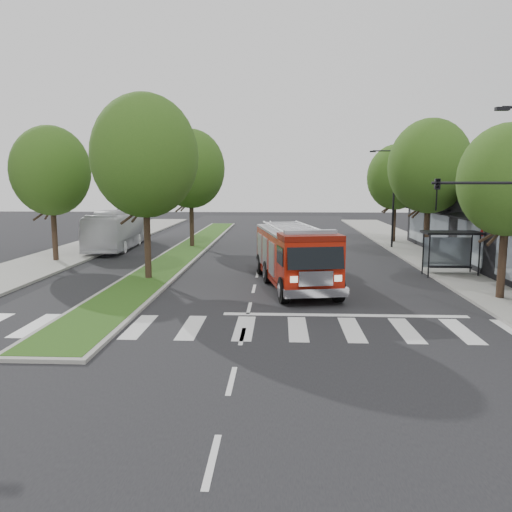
{
  "coord_description": "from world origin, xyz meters",
  "views": [
    {
      "loc": [
        1.29,
        -21.04,
        5.43
      ],
      "look_at": [
        0.14,
        3.36,
        1.8
      ],
      "focal_mm": 35.0,
      "sensor_mm": 36.0,
      "label": 1
    }
  ],
  "objects": [
    {
      "name": "bus_shelter",
      "position": [
        11.2,
        8.15,
        2.04
      ],
      "size": [
        3.2,
        1.6,
        2.61
      ],
      "color": "black",
      "rests_on": "ground"
    },
    {
      "name": "tree_median_near",
      "position": [
        -6.0,
        6.0,
        6.81
      ],
      "size": [
        5.8,
        5.8,
        10.16
      ],
      "color": "black",
      "rests_on": "ground"
    },
    {
      "name": "streetlight_right_far",
      "position": [
        10.35,
        20.0,
        4.48
      ],
      "size": [
        2.11,
        0.2,
        8.0
      ],
      "color": "black",
      "rests_on": "ground"
    },
    {
      "name": "tree_right_near",
      "position": [
        11.5,
        2.0,
        5.51
      ],
      "size": [
        4.4,
        4.4,
        8.05
      ],
      "color": "black",
      "rests_on": "ground"
    },
    {
      "name": "tree_left_mid",
      "position": [
        -14.0,
        12.0,
        6.16
      ],
      "size": [
        5.2,
        5.2,
        9.16
      ],
      "color": "black",
      "rests_on": "ground"
    },
    {
      "name": "sidewalk_left",
      "position": [
        -14.5,
        10.0,
        0.07
      ],
      "size": [
        5.0,
        80.0,
        0.15
      ],
      "primitive_type": "cube",
      "color": "gray",
      "rests_on": "ground"
    },
    {
      "name": "sidewalk_right",
      "position": [
        12.5,
        10.0,
        0.07
      ],
      "size": [
        5.0,
        80.0,
        0.15
      ],
      "primitive_type": "cube",
      "color": "gray",
      "rests_on": "ground"
    },
    {
      "name": "fire_engine",
      "position": [
        2.08,
        4.8,
        1.57
      ],
      "size": [
        4.46,
        9.81,
        3.28
      ],
      "rotation": [
        0.0,
        0.0,
        0.18
      ],
      "color": "#5F0E05",
      "rests_on": "ground"
    },
    {
      "name": "tree_right_mid",
      "position": [
        11.5,
        14.0,
        6.49
      ],
      "size": [
        5.6,
        5.6,
        9.72
      ],
      "color": "black",
      "rests_on": "ground"
    },
    {
      "name": "city_bus",
      "position": [
        -12.0,
        19.2,
        1.58
      ],
      "size": [
        3.43,
        11.52,
        3.17
      ],
      "primitive_type": "imported",
      "rotation": [
        0.0,
        0.0,
        0.07
      ],
      "color": "silver",
      "rests_on": "ground"
    },
    {
      "name": "tree_right_far",
      "position": [
        11.5,
        24.0,
        5.84
      ],
      "size": [
        5.0,
        5.0,
        8.73
      ],
      "color": "black",
      "rests_on": "ground"
    },
    {
      "name": "median",
      "position": [
        -6.0,
        18.0,
        0.08
      ],
      "size": [
        3.0,
        50.0,
        0.15
      ],
      "color": "gray",
      "rests_on": "ground"
    },
    {
      "name": "ground",
      "position": [
        0.0,
        0.0,
        0.0
      ],
      "size": [
        140.0,
        140.0,
        0.0
      ],
      "primitive_type": "plane",
      "color": "black",
      "rests_on": "ground"
    },
    {
      "name": "tree_median_far",
      "position": [
        -6.0,
        20.0,
        6.49
      ],
      "size": [
        5.6,
        5.6,
        9.72
      ],
      "color": "black",
      "rests_on": "ground"
    }
  ]
}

